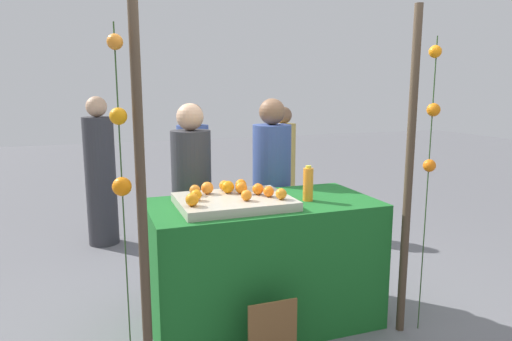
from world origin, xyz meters
TOP-DOWN VIEW (x-y plane):
  - ground_plane at (0.00, 0.00)m, footprint 24.00×24.00m
  - stall_counter at (0.00, 0.00)m, footprint 1.61×0.81m
  - orange_tray at (-0.23, -0.04)m, footprint 0.76×0.59m
  - orange_0 at (-0.23, 0.19)m, footprint 0.07×0.07m
  - orange_1 at (0.05, -0.21)m, footprint 0.08×0.08m
  - orange_2 at (-0.55, -0.18)m, footprint 0.09×0.09m
  - orange_3 at (-0.15, 0.05)m, footprint 0.08×0.08m
  - orange_4 at (-0.18, -0.16)m, footprint 0.07×0.07m
  - orange_5 at (-0.23, 0.10)m, footprint 0.09×0.09m
  - orange_6 at (-0.49, -0.04)m, footprint 0.07×0.07m
  - orange_7 at (-0.47, 0.10)m, footprint 0.08×0.08m
  - orange_8 at (-0.00, -0.11)m, footprint 0.07×0.07m
  - orange_9 at (-0.12, 0.15)m, footprint 0.08×0.08m
  - orange_10 at (-0.38, 0.12)m, footprint 0.09×0.09m
  - orange_11 at (-0.05, -0.02)m, footprint 0.08×0.08m
  - juice_bottle at (0.31, -0.08)m, footprint 0.07×0.07m
  - chalkboard_sign at (-0.16, -0.59)m, footprint 0.32×0.03m
  - vendor_left at (-0.38, 0.63)m, footprint 0.32×0.32m
  - vendor_right at (0.31, 0.62)m, footprint 0.33×0.33m
  - crowd_person_0 at (1.04, 2.07)m, footprint 0.30×0.30m
  - crowd_person_1 at (-1.05, 2.24)m, footprint 0.33×0.33m
  - crowd_person_2 at (-0.18, 1.47)m, footprint 0.31×0.31m
  - canopy_post_left at (-0.89, -0.45)m, footprint 0.06×0.06m
  - canopy_post_right at (0.89, -0.45)m, footprint 0.06×0.06m
  - garland_strand_left at (-0.99, -0.47)m, footprint 0.10×0.10m
  - garland_strand_right at (1.02, -0.48)m, footprint 0.10×0.09m

SIDE VIEW (x-z plane):
  - ground_plane at x=0.00m, z-range 0.00..0.00m
  - chalkboard_sign at x=-0.16m, z-range -0.01..0.46m
  - stall_counter at x=0.00m, z-range 0.00..0.92m
  - crowd_person_0 at x=1.04m, z-range -0.05..1.44m
  - crowd_person_2 at x=-0.18m, z-range -0.05..1.51m
  - vendor_left at x=-0.38m, z-range -0.05..1.54m
  - crowd_person_1 at x=-1.05m, z-range -0.06..1.57m
  - vendor_right at x=0.31m, z-range -0.06..1.57m
  - orange_tray at x=-0.23m, z-range 0.92..0.98m
  - orange_4 at x=-0.18m, z-range 0.98..1.05m
  - orange_6 at x=-0.49m, z-range 0.98..1.05m
  - orange_0 at x=-0.23m, z-range 0.98..1.05m
  - orange_8 at x=0.00m, z-range 0.98..1.05m
  - orange_1 at x=0.05m, z-range 0.98..1.05m
  - orange_7 at x=-0.47m, z-range 0.98..1.05m
  - orange_11 at x=-0.05m, z-range 0.98..1.06m
  - orange_9 at x=-0.12m, z-range 0.98..1.06m
  - orange_3 at x=-0.15m, z-range 0.98..1.06m
  - orange_2 at x=-0.55m, z-range 0.98..1.06m
  - orange_10 at x=-0.38m, z-range 0.98..1.06m
  - orange_5 at x=-0.23m, z-range 0.98..1.07m
  - juice_bottle at x=0.31m, z-range 0.91..1.17m
  - canopy_post_left at x=-0.89m, z-range 0.00..2.25m
  - canopy_post_right at x=0.89m, z-range 0.00..2.25m
  - garland_strand_left at x=-0.99m, z-range 0.44..2.49m
  - garland_strand_right at x=1.02m, z-range 0.50..2.55m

